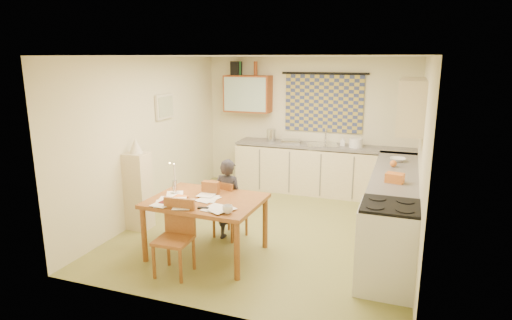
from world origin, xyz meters
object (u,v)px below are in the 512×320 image
at_px(chair_far, 229,219).
at_px(person, 228,200).
at_px(stove, 387,247).
at_px(shelf_stand, 139,191).
at_px(dining_table, 207,227).
at_px(counter_right, 393,205).
at_px(counter_back, 324,170).

xyz_separation_m(chair_far, person, (0.02, -0.08, 0.32)).
height_order(stove, shelf_stand, shelf_stand).
bearing_deg(dining_table, counter_right, 34.70).
bearing_deg(stove, dining_table, 177.50).
distance_m(counter_back, stove, 3.40).
relative_size(counter_back, person, 2.86).
bearing_deg(counter_right, stove, -90.00).
xyz_separation_m(dining_table, shelf_stand, (-1.33, 0.46, 0.19)).
xyz_separation_m(stove, person, (-2.14, 0.62, 0.09)).
bearing_deg(counter_right, shelf_stand, -164.44).
relative_size(counter_right, chair_far, 3.49).
height_order(stove, dining_table, stove).
relative_size(dining_table, shelf_stand, 1.22).
height_order(counter_right, shelf_stand, shelf_stand).
bearing_deg(counter_right, dining_table, -146.94).
distance_m(counter_back, shelf_stand, 3.42).
bearing_deg(person, counter_back, -103.09).
height_order(counter_right, stove, stove).
height_order(counter_back, stove, stove).
bearing_deg(shelf_stand, person, 2.93).
distance_m(person, shelf_stand, 1.40).
distance_m(stove, chair_far, 2.28).
bearing_deg(stove, counter_back, 112.54).
xyz_separation_m(counter_right, person, (-2.14, -0.91, 0.13)).
bearing_deg(dining_table, chair_far, 86.44).
height_order(person, shelf_stand, person).
distance_m(stove, dining_table, 2.22).
xyz_separation_m(counter_right, shelf_stand, (-3.54, -0.99, 0.12)).
relative_size(counter_back, stove, 3.39).
bearing_deg(chair_far, shelf_stand, 22.61).
bearing_deg(person, chair_far, -69.59).
distance_m(chair_far, shelf_stand, 1.42).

